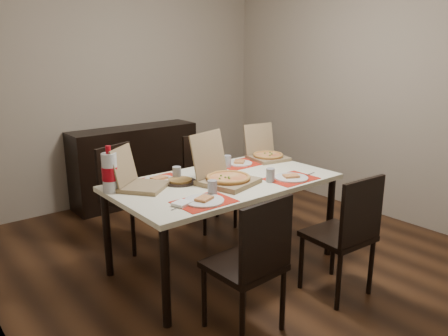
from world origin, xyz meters
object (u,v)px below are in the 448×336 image
at_px(chair_near_left, 252,261).
at_px(pizza_box_center, 225,176).
at_px(soda_bottle, 110,173).
at_px(chair_near_right, 346,231).
at_px(chair_far_left, 125,191).
at_px(sideboard, 135,165).
at_px(dip_bowl, 210,171).
at_px(dining_table, 224,188).
at_px(chair_far_right, 207,177).

distance_m(chair_near_left, pizza_box_center, 0.92).
bearing_deg(soda_bottle, pizza_box_center, -24.87).
height_order(chair_near_left, soda_bottle, soda_bottle).
bearing_deg(chair_near_left, chair_near_right, -6.21).
distance_m(chair_near_right, chair_far_left, 2.02).
distance_m(sideboard, dip_bowl, 1.73).
xyz_separation_m(sideboard, chair_far_left, (-0.63, -1.01, 0.06)).
xyz_separation_m(dining_table, chair_near_left, (-0.46, -0.84, -0.17)).
relative_size(chair_near_right, dip_bowl, 6.96).
bearing_deg(pizza_box_center, dining_table, 55.25).
height_order(sideboard, pizza_box_center, pizza_box_center).
relative_size(chair_near_right, chair_far_right, 1.00).
height_order(dining_table, chair_far_right, chair_far_right).
xyz_separation_m(chair_near_left, chair_near_right, (0.84, -0.09, 0.00)).
xyz_separation_m(chair_near_right, pizza_box_center, (-0.43, 0.86, 0.30)).
height_order(chair_far_right, dip_bowl, chair_far_right).
bearing_deg(chair_far_right, soda_bottle, -157.84).
bearing_deg(chair_far_right, chair_near_left, -118.44).
xyz_separation_m(dining_table, dip_bowl, (0.03, 0.23, 0.08)).
relative_size(chair_near_left, chair_near_right, 1.00).
bearing_deg(sideboard, chair_far_right, -77.62).
bearing_deg(dip_bowl, chair_near_right, -73.45).
height_order(dining_table, chair_near_right, chair_near_right).
distance_m(dining_table, pizza_box_center, 0.16).
xyz_separation_m(pizza_box_center, dip_bowl, (0.09, 0.30, -0.04)).
xyz_separation_m(chair_near_right, dip_bowl, (-0.34, 1.16, 0.26)).
bearing_deg(dip_bowl, chair_far_left, 124.50).
bearing_deg(dip_bowl, chair_near_left, -114.67).
xyz_separation_m(sideboard, chair_near_left, (-0.65, -2.76, 0.06)).
bearing_deg(dining_table, chair_near_left, -118.58).
xyz_separation_m(dining_table, chair_far_right, (0.44, 0.81, -0.17)).
height_order(sideboard, soda_bottle, soda_bottle).
relative_size(chair_near_left, soda_bottle, 2.65).
xyz_separation_m(chair_near_left, chair_far_right, (0.90, 1.66, 0.00)).
distance_m(sideboard, chair_near_right, 2.86).
bearing_deg(chair_far_left, dining_table, -64.33).
relative_size(dip_bowl, soda_bottle, 0.38).
distance_m(dining_table, chair_far_left, 1.03).
xyz_separation_m(chair_far_left, chair_far_right, (0.88, -0.10, 0.00)).
bearing_deg(pizza_box_center, soda_bottle, 155.13).
relative_size(chair_far_right, pizza_box_center, 1.80).
relative_size(sideboard, chair_far_left, 1.61).
height_order(chair_near_left, chair_near_right, same).
xyz_separation_m(chair_far_left, dip_bowl, (0.47, -0.69, 0.26)).
relative_size(chair_near_right, pizza_box_center, 1.80).
height_order(dining_table, soda_bottle, soda_bottle).
distance_m(dining_table, soda_bottle, 0.92).
relative_size(sideboard, chair_near_right, 1.61).
bearing_deg(chair_far_right, dining_table, -118.29).
height_order(dining_table, chair_near_left, chair_near_left).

